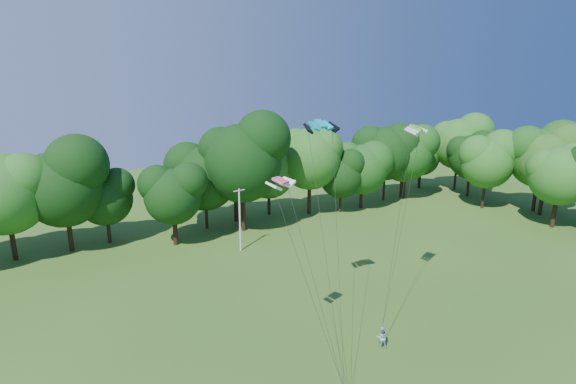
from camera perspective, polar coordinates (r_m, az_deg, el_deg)
utility_pole at (r=49.38m, az=-6.14°, el=-3.45°), size 1.42×0.24×7.08m
kite_flyer_right at (r=34.41m, az=11.82°, el=-17.58°), size 1.00×0.92×1.64m
kite_teal at (r=32.71m, az=4.15°, el=8.65°), size 2.60×1.33×0.58m
kite_green at (r=36.19m, az=15.96°, el=7.86°), size 2.52×1.79×0.49m
kite_pink at (r=27.88m, az=-0.95°, el=1.46°), size 2.16×1.54×0.33m
tree_back_center at (r=54.47m, az=-5.89°, el=4.66°), size 10.52×10.52×15.30m
tree_back_east at (r=72.30m, az=14.47°, el=4.62°), size 7.57×7.57×11.00m
tree_flank_east at (r=70.44m, az=30.09°, el=3.56°), size 8.54×8.54×12.43m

